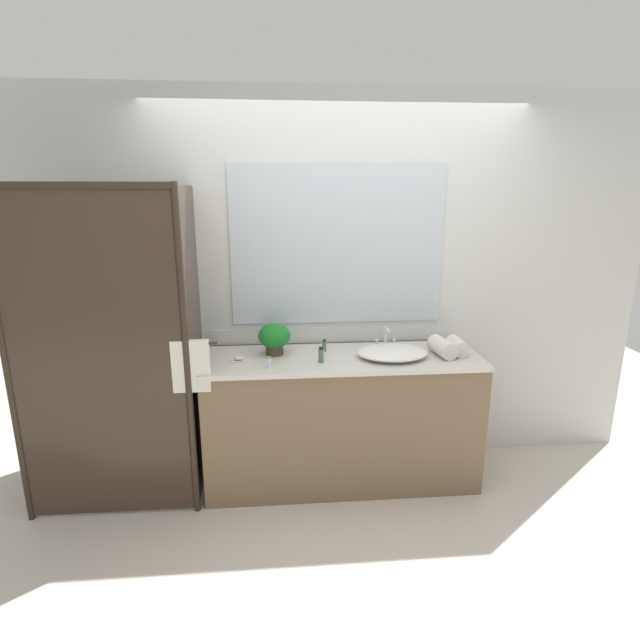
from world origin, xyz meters
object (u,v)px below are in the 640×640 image
Objects in this scene: potted_plant at (274,337)px; amenity_bottle_shampoo at (324,346)px; faucet at (386,341)px; amenity_bottle_conditioner at (269,362)px; amenity_bottle_lotion at (321,355)px; rolled_towel_middle at (442,347)px; sink_basin at (392,352)px; rolled_towel_near_edge at (457,346)px; soap_dish at (239,360)px.

potted_plant is 0.35m from amenity_bottle_shampoo.
faucet is at bearing 5.62° from potted_plant.
amenity_bottle_lotion reaches higher than amenity_bottle_conditioner.
amenity_bottle_shampoo is at bearing 168.20° from rolled_towel_middle.
sink_basin is 5.80× the size of amenity_bottle_shampoo.
potted_plant is at bearing 175.44° from rolled_towel_near_edge.
faucet reaches higher than amenity_bottle_conditioner.
faucet is 2.38× the size of amenity_bottle_conditioner.
potted_plant is 0.35m from amenity_bottle_lotion.
amenity_bottle_lotion is at bearing -100.71° from amenity_bottle_shampoo.
amenity_bottle_lotion reaches higher than sink_basin.
rolled_towel_near_edge is (1.24, 0.16, 0.02)m from amenity_bottle_conditioner.
amenity_bottle_conditioner is 0.71× the size of amenity_bottle_lotion.
amenity_bottle_conditioner is 0.33m from amenity_bottle_lotion.
rolled_towel_near_edge is (0.44, -0.17, 0.01)m from faucet.
soap_dish is at bearing -168.34° from faucet.
amenity_bottle_shampoo is 0.42× the size of rolled_towel_near_edge.
rolled_towel_middle is (0.33, -0.20, 0.01)m from faucet.
soap_dish is at bearing -150.18° from potted_plant.
rolled_towel_middle reaches higher than amenity_bottle_conditioner.
sink_basin is at bearing 7.39° from amenity_bottle_lotion.
faucet is 0.43m from amenity_bottle_shampoo.
soap_dish is (-0.22, -0.13, -0.10)m from potted_plant.
amenity_bottle_shampoo is at bearing 79.29° from amenity_bottle_lotion.
potted_plant is at bearing 173.69° from rolled_towel_middle.
amenity_bottle_shampoo is 0.47m from amenity_bottle_conditioner.
sink_basin is 0.20m from faucet.
amenity_bottle_lotion is at bearing -175.55° from rolled_towel_middle.
soap_dish is 0.52m from amenity_bottle_lotion.
sink_basin is at bearing 9.37° from amenity_bottle_conditioner.
rolled_towel_near_edge reaches higher than amenity_bottle_conditioner.
potted_plant is 2.11× the size of soap_dish.
amenity_bottle_conditioner is at bearing -157.51° from faucet.
rolled_towel_near_edge reaches higher than amenity_bottle_shampoo.
amenity_bottle_shampoo is 0.23m from amenity_bottle_lotion.
faucet is 2.13× the size of amenity_bottle_shampoo.
rolled_towel_near_edge is at bearing 7.26° from amenity_bottle_conditioner.
potted_plant reaches higher than amenity_bottle_shampoo.
amenity_bottle_shampoo is (0.33, 0.04, -0.08)m from potted_plant.
sink_basin is 6.47× the size of amenity_bottle_conditioner.
sink_basin is at bearing -9.15° from potted_plant.
faucet is 0.76× the size of rolled_towel_middle.
amenity_bottle_conditioner is 1.13m from rolled_towel_middle.
potted_plant reaches higher than rolled_towel_middle.
faucet is at bearing 4.95° from amenity_bottle_shampoo.
rolled_towel_near_edge is (0.87, -0.13, 0.02)m from amenity_bottle_shampoo.
amenity_bottle_lotion is at bearing -32.18° from potted_plant.
faucet is 1.01m from soap_dish.
amenity_bottle_lotion is (0.29, -0.18, -0.07)m from potted_plant.
faucet reaches higher than rolled_towel_middle.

